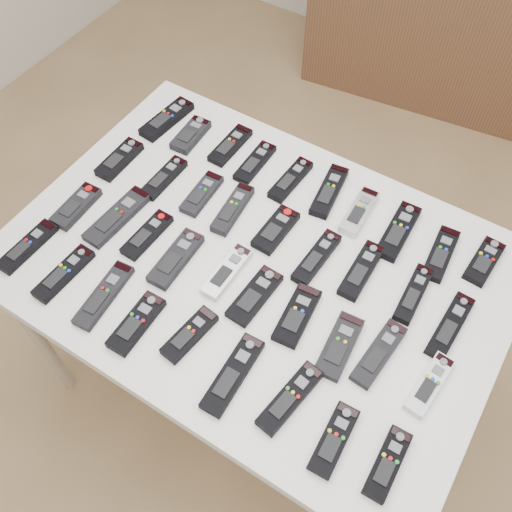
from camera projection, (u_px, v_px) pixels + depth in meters
The scene contains 41 objects.
ground at pixel (267, 363), 2.13m from camera, with size 4.00×4.00×0.00m, color olive.
table at pixel (256, 273), 1.50m from camera, with size 1.25×0.88×0.78m.
sideboard at pixel (484, 31), 2.63m from camera, with size 1.61×0.38×0.80m, color #543121.
remote_0 at pixel (167, 119), 1.73m from camera, with size 0.06×0.19×0.02m, color black.
remote_1 at pixel (191, 135), 1.69m from camera, with size 0.06×0.14×0.02m, color black.
remote_2 at pixel (230, 145), 1.67m from camera, with size 0.05×0.16×0.02m, color black.
remote_3 at pixel (255, 163), 1.63m from camera, with size 0.05×0.16×0.02m, color black.
remote_4 at pixel (291, 180), 1.59m from camera, with size 0.05×0.17×0.02m, color black.
remote_5 at pixel (329, 191), 1.57m from camera, with size 0.05×0.18×0.02m, color black.
remote_6 at pixel (359, 212), 1.53m from camera, with size 0.05×0.16×0.02m, color #B7B7BC.
remote_7 at pixel (398, 231), 1.49m from camera, with size 0.06×0.19×0.02m, color black.
remote_8 at pixel (441, 254), 1.45m from camera, with size 0.05×0.17×0.02m, color black.
remote_9 at pixel (484, 261), 1.44m from camera, with size 0.05×0.15×0.02m, color black.
remote_10 at pixel (119, 159), 1.64m from camera, with size 0.05×0.16×0.02m, color black.
remote_11 at pixel (164, 178), 1.60m from camera, with size 0.05×0.16×0.02m, color black.
remote_12 at pixel (202, 194), 1.57m from camera, with size 0.05×0.15×0.02m, color black.
remote_13 at pixel (233, 209), 1.53m from camera, with size 0.05×0.17×0.02m, color black.
remote_14 at pixel (276, 230), 1.50m from camera, with size 0.06×0.15×0.02m, color black.
remote_15 at pixel (317, 258), 1.44m from camera, with size 0.05×0.18×0.02m, color black.
remote_16 at pixel (361, 270), 1.42m from camera, with size 0.05×0.18×0.02m, color black.
remote_17 at pixel (413, 294), 1.39m from camera, with size 0.04×0.17×0.02m, color black.
remote_18 at pixel (450, 326), 1.34m from camera, with size 0.05×0.19×0.02m, color black.
remote_19 at pixel (76, 206), 1.54m from camera, with size 0.06×0.15×0.02m, color black.
remote_20 at pixel (118, 216), 1.52m from camera, with size 0.06×0.21×0.02m, color black.
remote_21 at pixel (147, 235), 1.49m from camera, with size 0.05×0.16×0.02m, color black.
remote_22 at pixel (176, 259), 1.44m from camera, with size 0.06×0.18×0.02m, color black.
remote_23 at pixel (227, 272), 1.42m from camera, with size 0.05×0.17×0.02m, color #B7B7BC.
remote_24 at pixel (255, 296), 1.38m from camera, with size 0.06×0.17×0.02m, color black.
remote_25 at pixel (297, 315), 1.35m from camera, with size 0.06×0.16×0.02m, color black.
remote_26 at pixel (339, 346), 1.31m from camera, with size 0.06×0.17×0.02m, color black.
remote_27 at pixel (379, 353), 1.30m from camera, with size 0.05×0.18×0.02m, color black.
remote_28 at pixel (429, 384), 1.26m from camera, with size 0.04×0.16×0.02m, color silver.
remote_29 at pixel (28, 246), 1.47m from camera, with size 0.05×0.17×0.02m, color black.
remote_30 at pixel (64, 273), 1.42m from camera, with size 0.05×0.18×0.02m, color black.
remote_31 at pixel (104, 295), 1.38m from camera, with size 0.05×0.19×0.02m, color black.
remote_32 at pixel (136, 323), 1.34m from camera, with size 0.06×0.16×0.02m, color black.
remote_33 at pixel (190, 334), 1.32m from camera, with size 0.05×0.15×0.02m, color black.
remote_34 at pixel (233, 374), 1.27m from camera, with size 0.05×0.20×0.02m, color black.
remote_35 at pixel (290, 398), 1.24m from camera, with size 0.05×0.18×0.02m, color black.
remote_36 at pixel (334, 440), 1.19m from camera, with size 0.05×0.16×0.02m, color black.
remote_37 at pixel (388, 464), 1.16m from camera, with size 0.05×0.15×0.02m, color black.
Camera 1 is at (0.43, -0.76, 1.99)m, focal length 40.00 mm.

